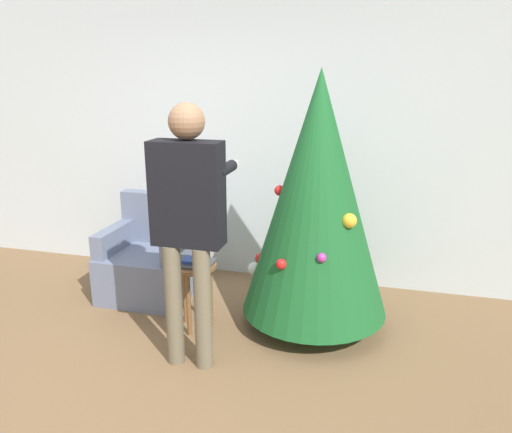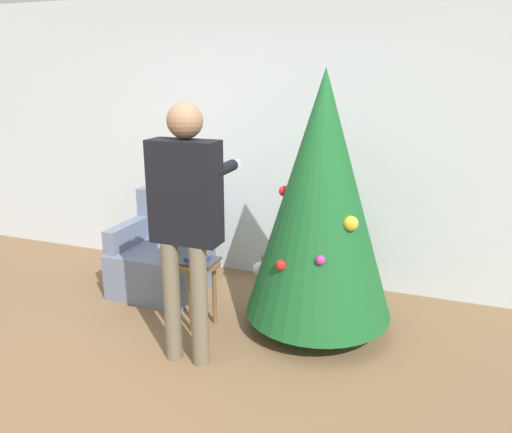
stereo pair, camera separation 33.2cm
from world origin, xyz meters
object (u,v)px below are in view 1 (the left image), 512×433
(side_stool, at_px, (194,277))
(christmas_tree, at_px, (317,196))
(armchair, at_px, (152,261))
(person_standing, at_px, (188,212))

(side_stool, bearing_deg, christmas_tree, 17.30)
(armchair, height_order, side_stool, armchair)
(person_standing, height_order, side_stool, person_standing)
(armchair, bearing_deg, side_stool, -39.74)
(christmas_tree, xyz_separation_m, side_stool, (-0.91, -0.28, -0.65))
(person_standing, bearing_deg, christmas_tree, 43.96)
(christmas_tree, height_order, person_standing, christmas_tree)
(christmas_tree, distance_m, person_standing, 1.05)
(person_standing, bearing_deg, side_stool, 109.61)
(side_stool, bearing_deg, armchair, 140.26)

